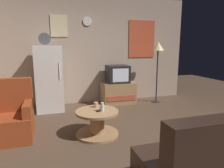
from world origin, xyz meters
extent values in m
plane|color=#4C3828|center=(0.00, 0.00, 0.00)|extent=(12.00, 12.00, 0.00)
cube|color=tan|center=(0.00, 2.45, 1.38)|extent=(5.20, 0.10, 2.76)
cube|color=#C64C2D|center=(1.38, 2.39, 1.67)|extent=(0.76, 0.02, 1.00)
cube|color=beige|center=(-0.83, 2.39, 1.96)|extent=(0.40, 0.02, 0.52)
cylinder|color=silver|center=(-0.13, 2.39, 2.10)|extent=(0.22, 0.03, 0.22)
cube|color=silver|center=(-1.12, 1.97, 0.75)|extent=(0.60, 0.60, 1.50)
cylinder|color=silver|center=(-0.90, 1.66, 0.95)|extent=(0.02, 0.02, 0.36)
cylinder|color=#4C4C51|center=(-1.17, 1.89, 1.64)|extent=(0.26, 0.04, 0.26)
cube|color=#9E754C|center=(0.58, 2.06, 0.28)|extent=(0.84, 0.52, 0.56)
cube|color=#AD4733|center=(0.58, 1.79, 0.20)|extent=(0.76, 0.01, 0.13)
cube|color=black|center=(0.56, 2.06, 0.78)|extent=(0.54, 0.50, 0.44)
cube|color=silver|center=(0.56, 1.80, 0.78)|extent=(0.41, 0.01, 0.33)
cylinder|color=#332D28|center=(1.61, 1.90, 0.01)|extent=(0.24, 0.24, 0.02)
cylinder|color=#332D28|center=(1.61, 1.90, 0.70)|extent=(0.04, 0.04, 1.40)
cone|color=#F2D18C|center=(1.61, 1.90, 1.48)|extent=(0.32, 0.32, 0.22)
cylinder|color=#9E754C|center=(-0.38, 0.31, 0.02)|extent=(0.72, 0.72, 0.04)
cylinder|color=#9E754C|center=(-0.38, 0.31, 0.21)|extent=(0.24, 0.24, 0.39)
cylinder|color=#9E754C|center=(-0.38, 0.31, 0.41)|extent=(0.72, 0.72, 0.04)
cylinder|color=silver|center=(-0.30, 0.25, 0.50)|extent=(0.05, 0.05, 0.15)
cylinder|color=silver|center=(-0.31, 0.28, 0.47)|extent=(0.08, 0.08, 0.09)
cylinder|color=tan|center=(-0.35, 0.51, 0.47)|extent=(0.08, 0.08, 0.09)
cube|color=black|center=(-0.33, 0.29, 0.44)|extent=(0.15, 0.12, 0.02)
cube|color=maroon|center=(-1.75, 0.56, 0.20)|extent=(0.68, 0.68, 0.40)
cube|color=maroon|center=(-1.75, 0.82, 0.68)|extent=(0.68, 0.16, 0.56)
cube|color=maroon|center=(-1.47, 0.56, 0.50)|extent=(0.12, 0.60, 0.20)
camera|label=1|loc=(-1.09, -2.88, 1.49)|focal=32.75mm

